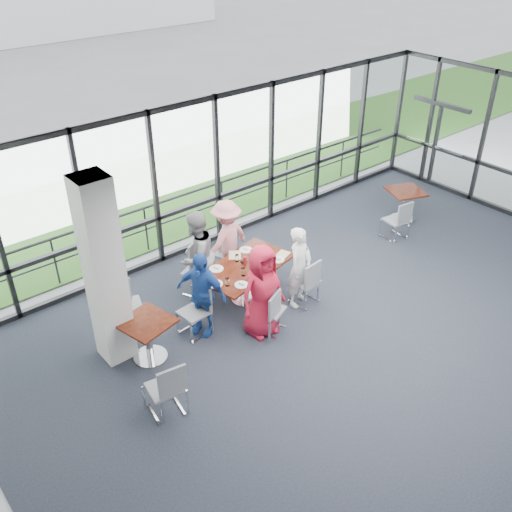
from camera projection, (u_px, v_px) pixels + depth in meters
floor at (399, 353)px, 9.49m from camera, size 12.00×10.00×0.02m
ceiling at (430, 176)px, 7.78m from camera, size 12.00×10.00×0.04m
wall_left at (21, 499)px, 5.38m from camera, size 0.10×10.00×3.20m
curtain_wall_back at (217, 171)px, 11.89m from camera, size 12.00×0.10×3.20m
exit_door at (435, 145)px, 14.62m from camera, size 0.12×1.60×2.10m
structural_column at (104, 273)px, 8.63m from camera, size 0.50×0.50×3.20m
apron at (113, 169)px, 16.01m from camera, size 80.00×70.00×0.02m
grass_strip at (150, 192)px, 14.69m from camera, size 80.00×5.00×0.01m
guard_rail at (203, 208)px, 12.86m from camera, size 12.00×0.06×0.06m
main_table at (246, 272)px, 10.44m from camera, size 1.98×1.35×0.75m
side_table_left at (147, 328)px, 9.06m from camera, size 0.91×0.91×0.75m
side_table_right at (405, 196)px, 13.12m from camera, size 0.98×0.98×0.75m
diner_near_left at (262, 291)px, 9.51m from camera, size 0.85×0.57×1.71m
diner_near_right at (300, 267)px, 10.26m from camera, size 0.67×0.57×1.57m
diner_far_left at (196, 256)px, 10.42m from camera, size 0.98×0.80×1.74m
diner_far_right at (227, 239)px, 11.07m from camera, size 1.12×0.70×1.62m
diner_end at (201, 293)px, 9.56m from camera, size 0.86×1.06×1.58m
chair_main_nl at (271, 310)px, 9.76m from camera, size 0.55×0.55×0.87m
chair_main_nr at (305, 281)px, 10.45m from camera, size 0.49×0.49×0.91m
chair_main_fl at (198, 271)px, 10.69m from camera, size 0.63×0.63×0.97m
chair_main_fr at (226, 253)px, 11.37m from camera, size 0.53×0.53×0.82m
chair_main_end at (194, 312)px, 9.67m from camera, size 0.48×0.48×0.91m
chair_spare_la at (164, 388)px, 8.16m from camera, size 0.52×0.52×0.92m
chair_spare_lb at (129, 305)px, 9.91m from camera, size 0.53×0.53×0.85m
chair_spare_r at (396, 220)px, 12.48m from camera, size 0.49×0.49×0.88m
plate_nl at (241, 285)px, 9.83m from camera, size 0.24×0.24×0.01m
plate_nr at (278, 260)px, 10.52m from camera, size 0.24×0.24×0.01m
plate_fl at (216, 269)px, 10.26m from camera, size 0.26×0.26×0.01m
plate_fr at (246, 250)px, 10.82m from camera, size 0.25×0.25×0.01m
plate_end at (215, 284)px, 9.86m from camera, size 0.28×0.28×0.01m
tumbler_a at (243, 272)px, 10.05m from camera, size 0.08×0.08×0.15m
tumbler_b at (264, 260)px, 10.39m from camera, size 0.07×0.07×0.14m
tumbler_c at (237, 258)px, 10.46m from camera, size 0.07×0.07×0.14m
tumbler_d at (227, 282)px, 9.79m from camera, size 0.07×0.07×0.14m
menu_a at (259, 275)px, 10.10m from camera, size 0.34×0.26×0.00m
menu_b at (283, 254)px, 10.69m from camera, size 0.35×0.29×0.00m
menu_c at (235, 255)px, 10.67m from camera, size 0.37×0.39×0.00m
condiment_caddy at (244, 261)px, 10.45m from camera, size 0.10×0.07×0.04m
ketchup_bottle at (245, 261)px, 10.33m from camera, size 0.06×0.06×0.18m
green_bottle at (250, 258)px, 10.40m from camera, size 0.05×0.05×0.20m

